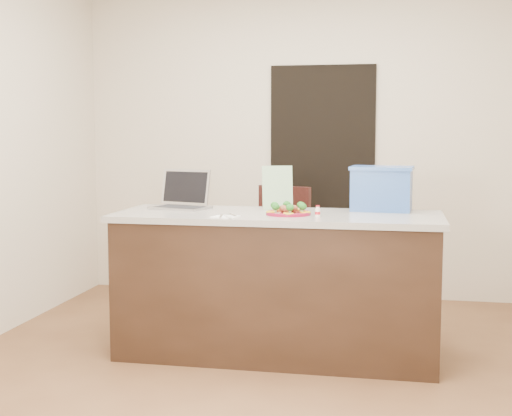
% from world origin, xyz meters
% --- Properties ---
extents(ground, '(4.00, 4.00, 0.00)m').
position_xyz_m(ground, '(0.00, 0.00, 0.00)').
color(ground, brown).
rests_on(ground, ground).
extents(room_shell, '(4.00, 4.00, 4.00)m').
position_xyz_m(room_shell, '(0.00, 0.00, 1.62)').
color(room_shell, white).
rests_on(room_shell, ground).
extents(doorway, '(0.90, 0.02, 2.00)m').
position_xyz_m(doorway, '(0.10, 1.98, 1.00)').
color(doorway, black).
rests_on(doorway, ground).
extents(island, '(2.06, 0.76, 0.92)m').
position_xyz_m(island, '(0.00, 0.25, 0.46)').
color(island, black).
rests_on(island, ground).
extents(plate, '(0.28, 0.28, 0.02)m').
position_xyz_m(plate, '(0.08, 0.18, 0.93)').
color(plate, maroon).
rests_on(plate, island).
extents(meatballs, '(0.11, 0.10, 0.04)m').
position_xyz_m(meatballs, '(0.08, 0.18, 0.96)').
color(meatballs, brown).
rests_on(meatballs, plate).
extents(broccoli, '(0.23, 0.24, 0.04)m').
position_xyz_m(broccoli, '(0.08, 0.18, 0.98)').
color(broccoli, '#165015').
rests_on(broccoli, plate).
extents(pepper_rings, '(0.27, 0.27, 0.01)m').
position_xyz_m(pepper_rings, '(0.08, 0.18, 0.94)').
color(pepper_rings, gold).
rests_on(pepper_rings, plate).
extents(napkin, '(0.17, 0.17, 0.01)m').
position_xyz_m(napkin, '(-0.28, -0.01, 0.92)').
color(napkin, white).
rests_on(napkin, island).
extents(fork, '(0.04, 0.16, 0.00)m').
position_xyz_m(fork, '(-0.30, -0.00, 0.93)').
color(fork, '#B0B0B4').
rests_on(fork, napkin).
extents(knife, '(0.08, 0.21, 0.01)m').
position_xyz_m(knife, '(-0.25, -0.03, 0.93)').
color(knife, silver).
rests_on(knife, napkin).
extents(yogurt_bottle, '(0.03, 0.03, 0.07)m').
position_xyz_m(yogurt_bottle, '(0.27, 0.12, 0.95)').
color(yogurt_bottle, white).
rests_on(yogurt_bottle, island).
extents(laptop, '(0.42, 0.38, 0.26)m').
position_xyz_m(laptop, '(-0.68, 0.43, 0.99)').
color(laptop, '#A9A8AD').
rests_on(laptop, island).
extents(leaflet, '(0.21, 0.11, 0.29)m').
position_xyz_m(leaflet, '(-0.04, 0.46, 1.07)').
color(leaflet, silver).
rests_on(leaflet, island).
extents(blue_box, '(0.42, 0.32, 0.29)m').
position_xyz_m(blue_box, '(0.64, 0.54, 1.07)').
color(blue_box, '#2D55A4').
rests_on(blue_box, island).
extents(chair, '(0.58, 0.60, 1.01)m').
position_xyz_m(chair, '(-0.12, 1.15, 0.58)').
color(chair, '#34120F').
rests_on(chair, ground).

